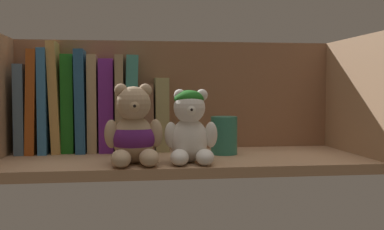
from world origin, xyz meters
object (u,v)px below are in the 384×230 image
Objects in this scene: book_0 at (24,109)px; book_7 at (107,105)px; book_2 at (46,101)px; book_6 at (93,104)px; book_9 at (131,104)px; book_11 at (161,114)px; teddy_bear_smaller at (191,128)px; book_10 at (146,117)px; book_3 at (57,98)px; book_8 at (120,104)px; pillar_candle at (224,135)px; teddy_bear_larger at (134,133)px; book_5 at (82,101)px; book_4 at (69,104)px; book_1 at (36,102)px.

book_7 is at bearing 0.00° from book_0.
book_7 is (13.35, 0.00, -1.06)cm from book_2.
book_6 is 1.01× the size of book_9.
teddy_bear_smaller is (4.32, -20.01, -1.61)cm from book_11.
book_9 is at bearing 180.00° from book_10.
book_3 is 1.14× the size of book_9.
book_3 is 1.14× the size of book_8.
book_3 is at bearing 165.69° from pillar_candle.
book_11 reaches higher than teddy_bear_larger.
book_8 is 1.52× the size of teddy_bear_smaller.
book_3 reaches higher than book_9.
book_6 is at bearing 0.00° from book_5.
book_8 is 6.71cm from book_10.
book_10 is (17.20, 0.00, -3.26)cm from book_4.
book_9 is (5.51, 0.00, 0.37)cm from book_7.
book_0 reaches higher than teddy_bear_larger.
book_7 is 9.26cm from book_10.
pillar_candle is (16.51, -9.29, -3.49)cm from book_10.
teddy_bear_smaller is (16.70, -20.01, -3.68)cm from book_7.
book_3 is at bearing 180.00° from book_9.
book_8 and book_9 have the same top height.
book_4 reaches higher than pillar_candle.
book_8 is (13.98, 0.00, -1.46)cm from book_3.
book_0 reaches higher than book_10.
book_5 is 23.70cm from teddy_bear_larger.
book_5 is 1.06× the size of book_9.
book_6 is 1.43× the size of teddy_bear_larger.
teddy_bear_larger is at bearing -179.57° from teddy_bear_smaller.
book_6 is 1.43× the size of book_10.
teddy_bear_smaller is at bearing -55.43° from book_8.
book_1 is 21.16cm from book_9.
teddy_bear_smaller is at bearing -128.85° from pillar_candle.
book_6 is 28.41cm from teddy_bear_smaller.
book_11 reaches higher than pillar_candle.
teddy_bear_smaller is at bearing -38.60° from book_4.
teddy_bear_smaller is (7.87, -20.01, -0.89)cm from book_10.
book_2 is at bearing 180.00° from book_9.
book_11 is at bearing 102.17° from teddy_bear_smaller.
book_4 is at bearing 180.00° from book_5.
book_9 is at bearing 0.00° from book_5.
book_10 is (14.39, 0.00, -3.77)cm from book_5.
book_2 is 10.31cm from book_6.
book_2 is at bearing 180.00° from book_5.
book_1 reaches higher than book_4.
book_6 is 2.64× the size of pillar_candle.
book_5 is at bearing 0.00° from book_0.
book_8 reaches higher than teddy_bear_smaller.
book_2 is 13.39cm from book_7.
book_2 is at bearing 180.00° from book_7.
book_3 is 3.03cm from book_4.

